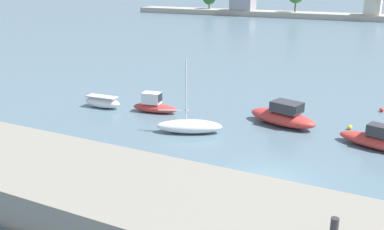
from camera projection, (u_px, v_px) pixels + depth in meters
The scene contains 10 objects.
ground_plane at pixel (267, 182), 23.15m from camera, with size 400.00×400.00×0.00m, color slate.
seawall_embankment at pixel (221, 224), 17.62m from camera, with size 78.90×6.49×1.80m, color gray.
mooring_bollard at pixel (334, 227), 15.14m from camera, with size 0.29×0.29×0.67m, color #2D2D33.
moored_boat_0 at pixel (102, 102), 36.19m from camera, with size 3.37×1.32×0.98m.
moored_boat_1 at pixel (154, 105), 34.93m from camera, with size 3.88×1.73×1.60m.
moored_boat_2 at pixel (189, 126), 30.34m from camera, with size 4.71×3.09×5.17m.
moored_boat_3 at pixel (283, 116), 31.86m from camera, with size 5.57×3.25×1.80m.
moored_boat_4 at pixel (378, 140), 27.59m from camera, with size 5.21×2.80×1.54m.
mooring_buoy_2 at pixel (382, 110), 35.12m from camera, with size 0.34×0.34×0.34m, color red.
mooring_buoy_3 at pixel (350, 127), 31.07m from camera, with size 0.34×0.34×0.34m, color yellow.
Camera 1 is at (6.01, -20.50, 10.40)m, focal length 41.05 mm.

